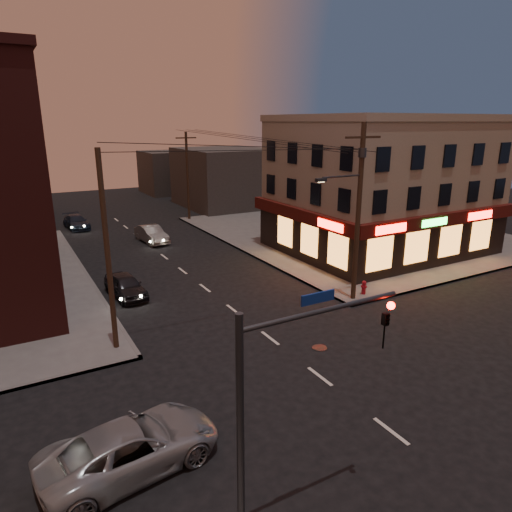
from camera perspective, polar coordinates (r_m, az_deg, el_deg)
ground at (r=19.74m, az=7.98°, el=-14.69°), size 120.00×120.00×0.00m
sidewalk_ne at (r=44.22m, az=11.76°, el=2.94°), size 24.00×28.00×0.15m
pizza_building at (r=37.88m, az=15.38°, el=8.59°), size 15.85×12.85×10.50m
bg_building_ne_a at (r=57.21m, az=-3.88°, el=9.76°), size 10.00×12.00×7.00m
bg_building_ne_b at (r=69.40m, az=-10.49°, el=10.29°), size 8.00×8.00×6.00m
utility_pole_main at (r=26.04m, az=12.55°, el=6.36°), size 4.20×0.44×10.00m
utility_pole_far at (r=48.77m, az=-8.55°, el=9.81°), size 0.26×0.26×9.00m
utility_pole_west at (r=20.84m, az=-18.07°, el=0.31°), size 0.24×0.24×9.00m
traffic_signal at (r=10.91m, az=3.04°, el=-16.94°), size 4.49×0.32×6.47m
suv_cross at (r=15.35m, az=-15.30°, el=-22.02°), size 5.72×3.23×1.51m
sedan_near at (r=28.51m, az=-16.00°, el=-3.58°), size 2.05×4.22×1.39m
sedan_mid at (r=40.76m, az=-12.93°, el=2.68°), size 1.99×4.57×1.46m
sedan_far at (r=48.30m, az=-21.54°, el=3.97°), size 2.22×4.65×1.31m
fire_hydrant at (r=28.24m, az=13.33°, el=-3.76°), size 0.38×0.38×0.84m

